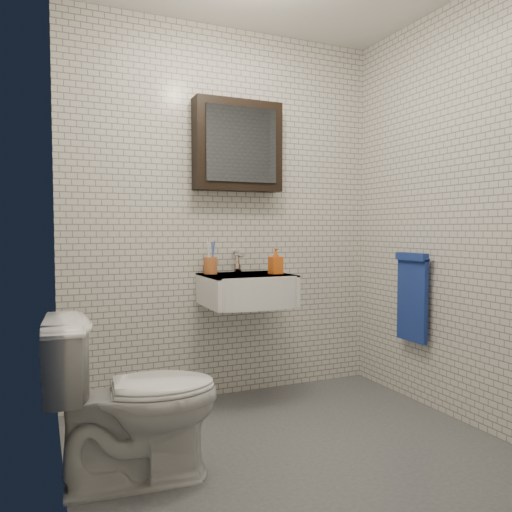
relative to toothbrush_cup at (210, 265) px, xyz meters
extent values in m
cube|color=#47494E|center=(0.16, -0.90, -0.91)|extent=(2.20, 2.00, 0.01)
cube|color=silver|center=(0.16, 0.10, 0.34)|extent=(2.20, 0.02, 2.50)
cube|color=silver|center=(0.16, -1.90, 0.34)|extent=(2.20, 0.02, 2.50)
cube|color=silver|center=(-0.94, -0.90, 0.34)|extent=(0.02, 2.00, 2.50)
cube|color=silver|center=(1.26, -0.90, 0.34)|extent=(0.02, 2.00, 2.50)
cube|color=white|center=(0.21, -0.12, -0.16)|extent=(0.55, 0.45, 0.20)
cylinder|color=silver|center=(0.21, -0.10, -0.07)|extent=(0.31, 0.31, 0.02)
cylinder|color=silver|center=(0.21, -0.10, -0.06)|extent=(0.04, 0.04, 0.01)
cube|color=white|center=(0.21, -0.12, -0.07)|extent=(0.55, 0.45, 0.01)
cylinder|color=silver|center=(0.21, 0.04, -0.03)|extent=(0.06, 0.06, 0.06)
cylinder|color=silver|center=(0.21, 0.04, 0.03)|extent=(0.03, 0.03, 0.08)
cylinder|color=silver|center=(0.21, -0.02, 0.06)|extent=(0.02, 0.12, 0.02)
cube|color=silver|center=(0.21, 0.07, 0.08)|extent=(0.02, 0.09, 0.01)
cube|color=black|center=(0.21, 0.03, 0.79)|extent=(0.60, 0.14, 0.60)
cube|color=#3F444C|center=(0.21, -0.04, 0.79)|extent=(0.49, 0.01, 0.49)
cylinder|color=silver|center=(1.22, -0.55, 0.04)|extent=(0.02, 0.30, 0.02)
cylinder|color=silver|center=(1.24, -0.42, 0.04)|extent=(0.04, 0.02, 0.02)
cylinder|color=silver|center=(1.24, -0.67, 0.04)|extent=(0.04, 0.02, 0.02)
cube|color=#224C9C|center=(1.20, -0.55, -0.23)|extent=(0.03, 0.26, 0.54)
cube|color=#224C9C|center=(1.19, -0.55, 0.05)|extent=(0.05, 0.26, 0.05)
cylinder|color=#C46431|center=(0.00, 0.00, -0.01)|extent=(0.11, 0.11, 0.11)
cylinder|color=white|center=(-0.02, -0.01, 0.07)|extent=(0.02, 0.03, 0.21)
cylinder|color=#3A5BBB|center=(0.01, -0.01, 0.05)|extent=(0.02, 0.02, 0.19)
cylinder|color=white|center=(-0.01, 0.02, 0.07)|extent=(0.03, 0.04, 0.22)
cylinder|color=#3A5BBB|center=(0.02, 0.01, 0.06)|extent=(0.03, 0.04, 0.20)
imported|color=orange|center=(0.39, -0.17, 0.02)|extent=(0.08, 0.08, 0.17)
imported|color=white|center=(-0.64, -0.86, -0.53)|extent=(0.78, 0.49, 0.76)
camera|label=1|loc=(-1.02, -3.11, 0.23)|focal=35.00mm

